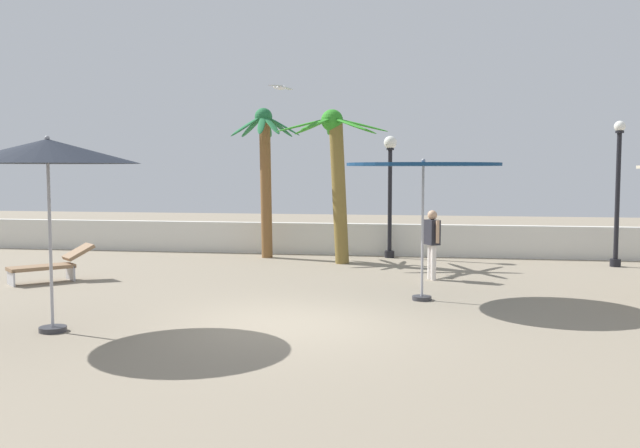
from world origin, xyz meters
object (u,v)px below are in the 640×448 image
object	(u,v)px
patio_umbrella_0	(48,152)
patio_umbrella_2	(423,168)
palm_tree_1	(265,163)
lamp_post_1	(618,190)
lamp_post_0	(390,181)
lounge_chair_0	(52,264)
guest_0	(432,238)
seagull_0	(280,87)
palm_tree_0	(336,165)

from	to	relation	value
patio_umbrella_0	patio_umbrella_2	xyz separation A→B (m)	(5.69, 3.66, -0.24)
palm_tree_1	lamp_post_1	bearing A→B (deg)	-2.10
patio_umbrella_0	lamp_post_0	xyz separation A→B (m)	(4.62, 10.19, -0.61)
lamp_post_0	lamp_post_1	bearing A→B (deg)	-8.52
lounge_chair_0	guest_0	bearing A→B (deg)	11.53
palm_tree_1	seagull_0	world-z (taller)	seagull_0
lounge_chair_0	palm_tree_0	bearing A→B (deg)	35.26
palm_tree_1	lamp_post_0	size ratio (longest dim) A/B	1.23
patio_umbrella_2	seagull_0	bearing A→B (deg)	129.70
lounge_chair_0	seagull_0	xyz separation A→B (m)	(4.50, 3.78, 4.32)
patio_umbrella_2	guest_0	bearing A→B (deg)	86.31
lounge_chair_0	patio_umbrella_2	bearing A→B (deg)	-6.02
patio_umbrella_2	palm_tree_0	xyz separation A→B (m)	(-2.42, 5.08, 0.09)
palm_tree_0	seagull_0	distance (m)	2.55
patio_umbrella_0	palm_tree_0	world-z (taller)	palm_tree_0
palm_tree_1	lamp_post_0	xyz separation A→B (m)	(3.56, 0.55, -0.52)
palm_tree_0	patio_umbrella_0	bearing A→B (deg)	-110.48
seagull_0	patio_umbrella_2	bearing A→B (deg)	-50.30
patio_umbrella_0	seagull_0	xyz separation A→B (m)	(1.82, 8.32, 1.91)
patio_umbrella_2	lamp_post_1	xyz separation A→B (m)	(4.92, 5.63, -0.55)
lamp_post_0	seagull_0	xyz separation A→B (m)	(-2.80, -1.87, 2.52)
palm_tree_1	seagull_0	xyz separation A→B (m)	(0.76, -1.32, 1.99)
lamp_post_1	guest_0	size ratio (longest dim) A/B	2.36
guest_0	lounge_chair_0	bearing A→B (deg)	-168.47
palm_tree_1	lounge_chair_0	world-z (taller)	palm_tree_1
lamp_post_1	palm_tree_0	bearing A→B (deg)	-175.71
guest_0	palm_tree_1	bearing A→B (deg)	144.98
lamp_post_0	guest_0	world-z (taller)	lamp_post_0
palm_tree_1	lamp_post_1	distance (m)	9.58
guest_0	seagull_0	world-z (taller)	seagull_0
patio_umbrella_2	palm_tree_1	xyz separation A→B (m)	(-4.63, 5.98, 0.15)
patio_umbrella_2	lamp_post_0	bearing A→B (deg)	99.31
palm_tree_1	guest_0	world-z (taller)	palm_tree_1
palm_tree_0	palm_tree_1	world-z (taller)	palm_tree_1
palm_tree_1	lounge_chair_0	bearing A→B (deg)	-126.21
lamp_post_0	lounge_chair_0	size ratio (longest dim) A/B	2.03
patio_umbrella_2	palm_tree_0	bearing A→B (deg)	115.49
lamp_post_0	guest_0	xyz separation A→B (m)	(1.24, -3.91, -1.24)
patio_umbrella_2	lamp_post_1	bearing A→B (deg)	48.84
lamp_post_1	lounge_chair_0	bearing A→B (deg)	-160.32
lamp_post_0	palm_tree_1	bearing A→B (deg)	-171.23
lamp_post_0	guest_0	distance (m)	4.28
patio_umbrella_2	palm_tree_0	distance (m)	5.63
lamp_post_1	palm_tree_1	bearing A→B (deg)	177.90
patio_umbrella_0	palm_tree_1	bearing A→B (deg)	83.73
patio_umbrella_0	palm_tree_0	distance (m)	9.33
seagull_0	guest_0	bearing A→B (deg)	-26.78
patio_umbrella_2	lamp_post_1	size ratio (longest dim) A/B	0.78
palm_tree_1	lounge_chair_0	xyz separation A→B (m)	(-3.74, -5.10, -2.33)
lamp_post_0	lounge_chair_0	world-z (taller)	lamp_post_0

